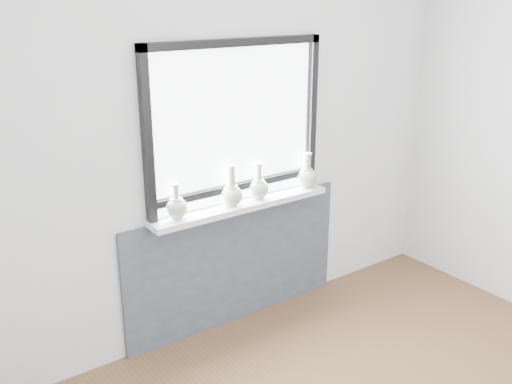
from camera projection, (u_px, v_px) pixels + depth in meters
back_wall at (233, 141)px, 3.71m from camera, size 3.60×0.02×2.60m
apron_panel at (237, 263)px, 3.97m from camera, size 1.70×0.03×0.86m
windowsill at (242, 206)px, 3.77m from camera, size 1.32×0.18×0.04m
window at (236, 120)px, 3.64m from camera, size 1.30×0.06×1.05m
vase_a at (176, 207)px, 3.48m from camera, size 0.14×0.14×0.22m
vase_b at (232, 193)px, 3.69m from camera, size 0.15×0.15×0.27m
vase_c at (259, 187)px, 3.82m from camera, size 0.14×0.14×0.25m
vase_d at (307, 176)px, 4.05m from camera, size 0.15×0.15×0.25m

